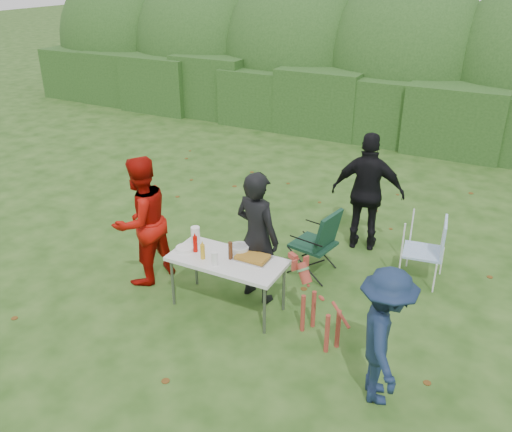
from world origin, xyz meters
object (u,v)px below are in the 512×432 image
at_px(folding_table, 227,262).
at_px(dog, 321,308).
at_px(beer_bottle, 230,251).
at_px(person_cook, 257,237).
at_px(lawn_chair, 423,249).
at_px(camping_chair, 313,240).
at_px(mustard_bottle, 203,252).
at_px(paper_towel_roll, 196,236).
at_px(ketchup_bottle, 195,244).
at_px(child, 384,337).
at_px(person_red_jacket, 142,221).
at_px(person_black_puffy, 368,192).

distance_m(folding_table, dog, 1.35).
bearing_deg(beer_bottle, person_cook, 64.69).
distance_m(folding_table, lawn_chair, 2.84).
bearing_deg(camping_chair, mustard_bottle, 69.14).
height_order(lawn_chair, beer_bottle, same).
distance_m(person_cook, beer_bottle, 0.43).
bearing_deg(folding_table, mustard_bottle, -153.16).
bearing_deg(paper_towel_roll, camping_chair, 45.64).
height_order(lawn_chair, ketchup_bottle, lawn_chair).
bearing_deg(ketchup_bottle, beer_bottle, 5.25).
bearing_deg(folding_table, person_cook, 61.05).
relative_size(beer_bottle, paper_towel_roll, 0.92).
relative_size(person_cook, child, 1.18).
bearing_deg(person_red_jacket, camping_chair, 135.32).
distance_m(ketchup_bottle, paper_towel_roll, 0.19).
bearing_deg(folding_table, person_red_jacket, 177.21).
bearing_deg(lawn_chair, camping_chair, 11.39).
height_order(person_cook, person_black_puffy, person_black_puffy).
height_order(dog, camping_chair, camping_chair).
bearing_deg(mustard_bottle, lawn_chair, 40.40).
distance_m(folding_table, ketchup_bottle, 0.49).
height_order(camping_chair, beer_bottle, camping_chair).
height_order(person_red_jacket, child, person_red_jacket).
xyz_separation_m(camping_chair, lawn_chair, (1.47, 0.52, -0.02)).
height_order(person_black_puffy, ketchup_bottle, person_black_puffy).
bearing_deg(ketchup_bottle, folding_table, 3.21).
xyz_separation_m(person_cook, person_black_puffy, (0.86, 2.05, 0.03)).
xyz_separation_m(person_red_jacket, child, (3.63, -0.74, -0.16)).
distance_m(person_red_jacket, paper_towel_roll, 0.85).
xyz_separation_m(child, dog, (-0.90, 0.61, -0.33)).
relative_size(person_red_jacket, beer_bottle, 7.75).
distance_m(person_red_jacket, mustard_bottle, 1.15).
relative_size(child, ketchup_bottle, 7.02).
bearing_deg(child, dog, 34.22).
distance_m(person_black_puffy, ketchup_bottle, 2.93).
bearing_deg(child, camping_chair, 16.10).
height_order(folding_table, person_red_jacket, person_red_jacket).
bearing_deg(camping_chair, child, 138.29).
distance_m(ketchup_bottle, beer_bottle, 0.51).
bearing_deg(beer_bottle, folding_table, -154.25).
bearing_deg(mustard_bottle, ketchup_bottle, 148.56).
bearing_deg(person_black_puffy, mustard_bottle, 52.20).
height_order(person_black_puffy, dog, person_black_puffy).
relative_size(lawn_chair, paper_towel_roll, 3.77).
relative_size(person_cook, person_red_jacket, 0.98).
xyz_separation_m(person_black_puffy, mustard_bottle, (-1.36, -2.59, -0.11)).
relative_size(folding_table, camping_chair, 1.46).
xyz_separation_m(camping_chair, ketchup_bottle, (-1.11, -1.39, 0.34)).
xyz_separation_m(folding_table, person_black_puffy, (1.09, 2.45, 0.26)).
height_order(folding_table, beer_bottle, beer_bottle).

